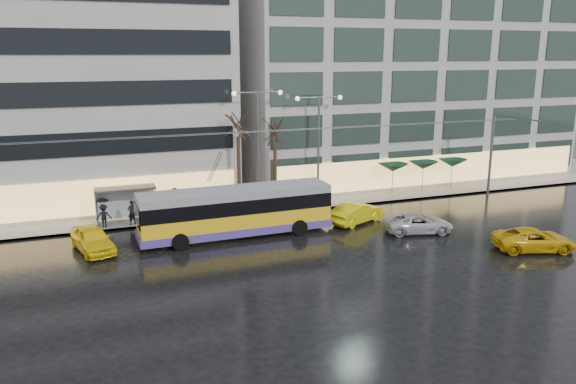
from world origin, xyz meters
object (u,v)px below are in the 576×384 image
bus_shelter (120,197)px  street_lamp_near (258,133)px  trolleybus (236,213)px  taxi_a (93,239)px

bus_shelter → street_lamp_near: bearing=0.6°
trolleybus → street_lamp_near: bearing=59.9°
trolleybus → taxi_a: bearing=178.6°
bus_shelter → taxi_a: (-2.06, -5.49, -1.19)m
trolleybus → bus_shelter: (-7.00, 5.72, 0.36)m
trolleybus → taxi_a: 9.10m
bus_shelter → street_lamp_near: 11.14m
bus_shelter → street_lamp_near: street_lamp_near is taller
street_lamp_near → trolleybus: bearing=-120.1°
street_lamp_near → taxi_a: street_lamp_near is taller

